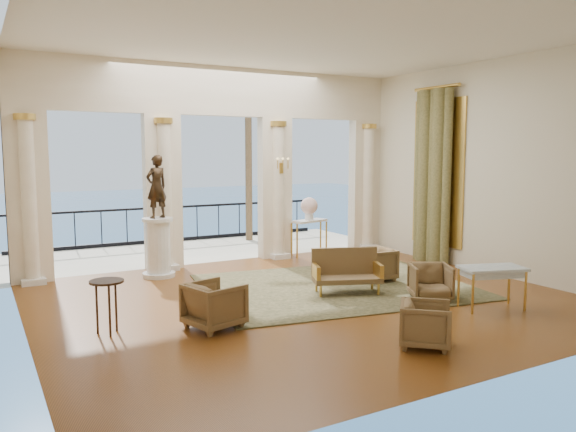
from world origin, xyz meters
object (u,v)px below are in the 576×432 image
armchair_d (214,303)px  game_table (492,271)px  armchair_c (374,263)px  statue (157,187)px  armchair_a (426,322)px  settee (346,271)px  side_table (107,288)px  armchair_b (430,280)px  console_table (309,226)px  pedestal (158,249)px

armchair_d → game_table: (4.38, -1.30, 0.26)m
armchair_c → statue: statue is taller
armchair_a → settee: settee is taller
armchair_d → side_table: (-1.43, 0.48, 0.29)m
settee → game_table: settee is taller
side_table → statue: bearing=62.5°
statue → armchair_d: bearing=67.4°
armchair_c → armchair_d: (-3.95, -1.27, 0.01)m
game_table → statue: 6.63m
armchair_d → game_table: armchair_d is taller
armchair_a → armchair_c: size_ratio=0.91×
settee → game_table: (1.50, -2.04, 0.23)m
armchair_b → settee: size_ratio=0.51×
settee → armchair_a: bearing=-82.9°
armchair_b → game_table: bearing=-34.6°
armchair_d → armchair_c: bearing=-87.1°
armchair_d → side_table: 1.54m
armchair_b → game_table: (0.47, -0.93, 0.29)m
armchair_b → armchair_a: bearing=-106.2°
settee → armchair_c: bearing=48.1°
settee → console_table: (1.34, 3.48, 0.35)m
game_table → statue: (-4.11, 5.06, 1.25)m
armchair_a → console_table: size_ratio=0.65×
game_table → console_table: 5.52m
statue → side_table: bearing=44.1°
armchair_d → console_table: console_table is taller
statue → settee: bearing=112.4°
armchair_c → armchair_d: size_ratio=0.97×
armchair_a → game_table: game_table is taller
settee → game_table: size_ratio=1.17×
game_table → statue: bearing=147.5°
armchair_d → pedestal: pedestal is taller
pedestal → armchair_d: bearing=-94.2°
game_table → statue: size_ratio=0.89×
armchair_c → statue: (-3.68, 2.49, 1.51)m
settee → statue: size_ratio=1.04×
armchair_a → side_table: bearing=96.7°
side_table → console_table: bearing=33.4°
pedestal → statue: 1.29m
game_table → armchair_b: bearing=135.1°
side_table → game_table: bearing=-17.0°
pedestal → armchair_c: bearing=-34.0°
side_table → pedestal: bearing=62.5°
armchair_b → console_table: 4.62m
statue → side_table: (-1.71, -3.27, -1.21)m
armchair_a → settee: (0.73, 2.87, 0.07)m
armchair_c → armchair_b: bearing=3.7°
side_table → armchair_d: bearing=-18.5°
armchair_b → pedestal: 5.51m
armchair_d → side_table: side_table is taller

